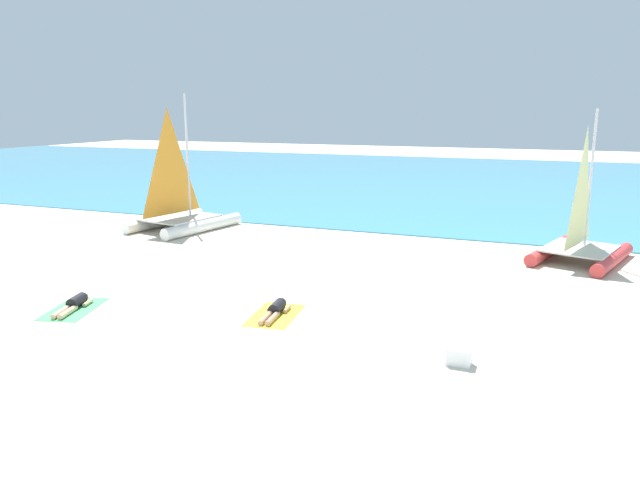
% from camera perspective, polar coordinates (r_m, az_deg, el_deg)
% --- Properties ---
extents(ground_plane, '(120.00, 120.00, 0.00)m').
position_cam_1_polar(ground_plane, '(22.23, 3.99, -0.82)').
color(ground_plane, beige).
extents(ocean_water, '(120.00, 40.00, 0.05)m').
position_cam_1_polar(ocean_water, '(44.25, 13.00, 5.60)').
color(ocean_water, teal).
rests_on(ocean_water, ground).
extents(sailboat_red, '(3.55, 4.49, 5.13)m').
position_cam_1_polar(sailboat_red, '(21.98, 23.75, 0.02)').
color(sailboat_red, '#CC3838').
rests_on(sailboat_red, ground).
extents(sailboat_white, '(3.60, 4.86, 5.75)m').
position_cam_1_polar(sailboat_white, '(26.21, -13.24, 2.83)').
color(sailboat_white, white).
rests_on(sailboat_white, ground).
extents(towel_left, '(1.57, 2.13, 0.01)m').
position_cam_1_polar(towel_left, '(16.85, -22.59, -6.14)').
color(towel_left, '#4CB266').
rests_on(towel_left, ground).
extents(sunbather_left, '(0.80, 1.55, 0.30)m').
position_cam_1_polar(sunbather_left, '(16.87, -22.52, -5.67)').
color(sunbather_left, black).
rests_on(sunbather_left, towel_left).
extents(towel_right, '(1.34, 2.03, 0.01)m').
position_cam_1_polar(towel_right, '(15.18, -4.37, -7.21)').
color(towel_right, yellow).
rests_on(towel_right, ground).
extents(sunbather_right, '(0.61, 1.57, 0.30)m').
position_cam_1_polar(sunbather_right, '(15.20, -4.30, -6.68)').
color(sunbather_right, black).
rests_on(sunbather_right, towel_right).
extents(cooler_box, '(0.50, 0.36, 0.36)m').
position_cam_1_polar(cooler_box, '(12.65, 13.20, -10.82)').
color(cooler_box, white).
rests_on(cooler_box, ground).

